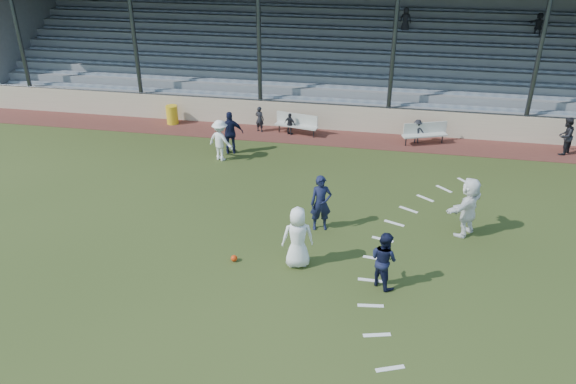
# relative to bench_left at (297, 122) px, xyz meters

# --- Properties ---
(ground) EXTENTS (90.00, 90.00, 0.00)m
(ground) POSITION_rel_bench_left_xyz_m (1.09, -10.68, -0.58)
(ground) COLOR #2E3C18
(ground) RESTS_ON ground
(cinder_track) EXTENTS (34.00, 2.00, 0.02)m
(cinder_track) POSITION_rel_bench_left_xyz_m (1.09, -0.18, -0.57)
(cinder_track) COLOR #532621
(cinder_track) RESTS_ON ground
(retaining_wall) EXTENTS (34.00, 0.18, 1.20)m
(retaining_wall) POSITION_rel_bench_left_xyz_m (1.09, 0.87, 0.02)
(retaining_wall) COLOR beige
(retaining_wall) RESTS_ON ground
(bench_left) EXTENTS (2.04, 0.86, 0.95)m
(bench_left) POSITION_rel_bench_left_xyz_m (0.00, 0.00, 0.00)
(bench_left) COLOR beige
(bench_left) RESTS_ON cinder_track
(bench_right) EXTENTS (2.01, 1.13, 0.95)m
(bench_right) POSITION_rel_bench_left_xyz_m (5.76, -0.11, 0.00)
(bench_right) COLOR beige
(bench_right) RESTS_ON cinder_track
(trash_bin) EXTENTS (0.56, 0.56, 0.89)m
(trash_bin) POSITION_rel_bench_left_xyz_m (-6.12, 0.26, -0.12)
(trash_bin) COLOR gold
(trash_bin) RESTS_ON cinder_track
(football) EXTENTS (0.20, 0.20, 0.20)m
(football) POSITION_rel_bench_left_xyz_m (-0.15, -10.44, -0.49)
(football) COLOR red
(football) RESTS_ON ground
(player_white_lead) EXTENTS (1.06, 0.83, 1.91)m
(player_white_lead) POSITION_rel_bench_left_xyz_m (1.76, -10.28, 0.37)
(player_white_lead) COLOR white
(player_white_lead) RESTS_ON ground
(player_navy_lead) EXTENTS (0.79, 0.61, 1.90)m
(player_navy_lead) POSITION_rel_bench_left_xyz_m (2.16, -8.10, 0.37)
(player_navy_lead) COLOR #131734
(player_navy_lead) RESTS_ON ground
(player_navy_mid) EXTENTS (1.05, 1.03, 1.71)m
(player_navy_mid) POSITION_rel_bench_left_xyz_m (4.26, -10.81, 0.27)
(player_navy_mid) COLOR #131734
(player_navy_mid) RESTS_ON ground
(player_white_wing) EXTENTS (1.27, 1.00, 1.73)m
(player_white_wing) POSITION_rel_bench_left_xyz_m (-2.62, -3.37, 0.28)
(player_white_wing) COLOR white
(player_white_wing) RESTS_ON ground
(player_navy_wing) EXTENTS (1.16, 0.74, 1.84)m
(player_navy_wing) POSITION_rel_bench_left_xyz_m (-2.40, -2.62, 0.34)
(player_navy_wing) COLOR #131734
(player_navy_wing) RESTS_ON ground
(player_white_back) EXTENTS (1.55, 1.86, 2.00)m
(player_white_back) POSITION_rel_bench_left_xyz_m (6.81, -7.57, 0.41)
(player_white_back) COLOR white
(player_white_back) RESTS_ON ground
(official) EXTENTS (0.97, 1.00, 1.63)m
(official) POSITION_rel_bench_left_xyz_m (11.51, -0.22, 0.25)
(official) COLOR black
(official) RESTS_ON cinder_track
(sub_left_near) EXTENTS (0.51, 0.41, 1.21)m
(sub_left_near) POSITION_rel_bench_left_xyz_m (-1.74, 0.00, 0.04)
(sub_left_near) COLOR black
(sub_left_near) RESTS_ON cinder_track
(sub_left_far) EXTENTS (0.65, 0.48, 1.02)m
(sub_left_far) POSITION_rel_bench_left_xyz_m (-0.29, -0.14, -0.05)
(sub_left_far) COLOR black
(sub_left_far) RESTS_ON cinder_track
(sub_right) EXTENTS (0.70, 0.42, 1.07)m
(sub_right) POSITION_rel_bench_left_xyz_m (5.42, -0.04, -0.03)
(sub_right) COLOR black
(sub_right) RESTS_ON cinder_track
(grandstand) EXTENTS (34.60, 9.00, 6.61)m
(grandstand) POSITION_rel_bench_left_xyz_m (1.09, 5.59, 1.62)
(grandstand) COLOR gray
(grandstand) RESTS_ON ground
(penalty_arc) EXTENTS (3.89, 14.63, 0.01)m
(penalty_arc) POSITION_rel_bench_left_xyz_m (5.21, -10.68, -0.58)
(penalty_arc) COLOR white
(penalty_arc) RESTS_ON ground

